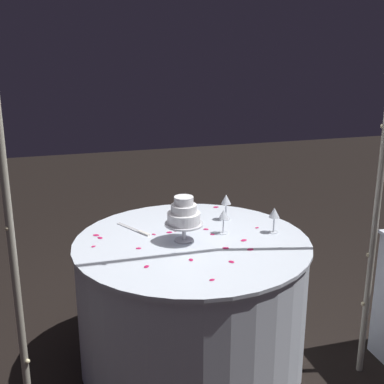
% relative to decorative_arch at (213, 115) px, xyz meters
% --- Properties ---
extents(ground_plane, '(12.00, 12.00, 0.00)m').
position_rel_decorative_arch_xyz_m(ground_plane, '(0.00, -0.36, -1.57)').
color(ground_plane, black).
extents(decorative_arch, '(1.93, 0.06, 2.47)m').
position_rel_decorative_arch_xyz_m(decorative_arch, '(0.00, 0.00, 0.00)').
color(decorative_arch, '#B7B29E').
rests_on(decorative_arch, ground).
extents(main_table, '(1.36, 1.36, 0.79)m').
position_rel_decorative_arch_xyz_m(main_table, '(0.00, -0.36, -1.17)').
color(main_table, silver).
rests_on(main_table, ground).
extents(tiered_cake, '(0.22, 0.22, 0.27)m').
position_rel_decorative_arch_xyz_m(tiered_cake, '(0.04, -0.38, -0.62)').
color(tiered_cake, silver).
rests_on(tiered_cake, main_table).
extents(wine_glass_0, '(0.06, 0.06, 0.15)m').
position_rel_decorative_arch_xyz_m(wine_glass_0, '(-0.51, -0.36, -0.66)').
color(wine_glass_0, silver).
rests_on(wine_glass_0, main_table).
extents(wine_glass_1, '(0.06, 0.06, 0.17)m').
position_rel_decorative_arch_xyz_m(wine_glass_1, '(-0.31, -0.65, -0.65)').
color(wine_glass_1, silver).
rests_on(wine_glass_1, main_table).
extents(wine_glass_2, '(0.06, 0.06, 0.15)m').
position_rel_decorative_arch_xyz_m(wine_glass_2, '(-0.21, -0.43, -0.67)').
color(wine_glass_2, silver).
rests_on(wine_glass_2, main_table).
extents(cake_knife, '(0.16, 0.27, 0.01)m').
position_rel_decorative_arch_xyz_m(cake_knife, '(0.29, -0.61, -0.77)').
color(cake_knife, silver).
rests_on(cake_knife, main_table).
extents(rose_petal_0, '(0.03, 0.03, 0.00)m').
position_rel_decorative_arch_xyz_m(rose_petal_0, '(0.31, -0.34, -0.77)').
color(rose_petal_0, '#C61951').
rests_on(rose_petal_0, main_table).
extents(rose_petal_1, '(0.03, 0.03, 0.00)m').
position_rel_decorative_arch_xyz_m(rose_petal_1, '(0.05, -0.54, -0.77)').
color(rose_petal_1, '#C61951').
rests_on(rose_petal_1, main_table).
extents(rose_petal_2, '(0.04, 0.04, 0.00)m').
position_rel_decorative_arch_xyz_m(rose_petal_2, '(0.50, -0.55, -0.77)').
color(rose_petal_2, '#C61951').
rests_on(rose_petal_2, main_table).
extents(rose_petal_3, '(0.04, 0.04, 0.00)m').
position_rel_decorative_arch_xyz_m(rose_petal_3, '(-0.15, -0.21, -0.77)').
color(rose_petal_3, '#C61951').
rests_on(rose_petal_3, main_table).
extents(rose_petal_4, '(0.04, 0.03, 0.00)m').
position_rel_decorative_arch_xyz_m(rose_petal_4, '(-0.13, -0.52, -0.77)').
color(rose_petal_4, '#C61951').
rests_on(rose_petal_4, main_table).
extents(rose_petal_5, '(0.03, 0.03, 0.00)m').
position_rel_decorative_arch_xyz_m(rose_petal_5, '(-0.44, -0.45, -0.77)').
color(rose_petal_5, '#C61951').
rests_on(rose_petal_5, main_table).
extents(rose_petal_6, '(0.04, 0.03, 0.00)m').
position_rel_decorative_arch_xyz_m(rose_petal_6, '(-0.28, -0.16, -0.77)').
color(rose_petal_6, '#C61951').
rests_on(rose_petal_6, main_table).
extents(rose_petal_7, '(0.05, 0.04, 0.00)m').
position_rel_decorative_arch_xyz_m(rose_petal_7, '(0.52, -0.60, -0.77)').
color(rose_petal_7, '#C61951').
rests_on(rose_petal_7, main_table).
extents(rose_petal_8, '(0.03, 0.03, 0.00)m').
position_rel_decorative_arch_xyz_m(rose_petal_8, '(0.04, 0.14, -0.77)').
color(rose_petal_8, '#C61951').
rests_on(rose_petal_8, main_table).
extents(rose_petal_9, '(0.03, 0.03, 0.00)m').
position_rel_decorative_arch_xyz_m(rose_petal_9, '(-0.14, -0.42, -0.77)').
color(rose_petal_9, '#C61951').
rests_on(rose_petal_9, main_table).
extents(rose_petal_10, '(0.03, 0.03, 0.00)m').
position_rel_decorative_arch_xyz_m(rose_petal_10, '(0.55, -0.43, -0.77)').
color(rose_petal_10, '#C61951').
rests_on(rose_petal_10, main_table).
extents(rose_petal_11, '(0.03, 0.03, 0.00)m').
position_rel_decorative_arch_xyz_m(rose_petal_11, '(0.19, -0.52, -0.77)').
color(rose_petal_11, '#C61951').
rests_on(rose_petal_11, main_table).
extents(rose_petal_12, '(0.02, 0.03, 0.00)m').
position_rel_decorative_arch_xyz_m(rose_petal_12, '(0.08, -0.11, -0.77)').
color(rose_petal_12, '#C61951').
rests_on(rose_petal_12, main_table).
extents(rose_petal_13, '(0.04, 0.03, 0.00)m').
position_rel_decorative_arch_xyz_m(rose_petal_13, '(-0.01, -0.84, -0.77)').
color(rose_petal_13, '#C61951').
rests_on(rose_petal_13, main_table).
extents(rose_petal_14, '(0.04, 0.03, 0.00)m').
position_rel_decorative_arch_xyz_m(rose_petal_14, '(-0.32, -0.89, -0.77)').
color(rose_petal_14, '#C61951').
rests_on(rose_petal_14, main_table).
extents(rose_petal_15, '(0.04, 0.04, 0.00)m').
position_rel_decorative_arch_xyz_m(rose_petal_15, '(0.32, -0.10, -0.77)').
color(rose_petal_15, '#C61951').
rests_on(rose_petal_15, main_table).
extents(rose_petal_16, '(0.04, 0.03, 0.00)m').
position_rel_decorative_arch_xyz_m(rose_petal_16, '(0.09, -0.53, -0.77)').
color(rose_petal_16, '#C61951').
rests_on(rose_petal_16, main_table).
extents(rose_petal_17, '(0.04, 0.04, 0.00)m').
position_rel_decorative_arch_xyz_m(rose_petal_17, '(-0.12, -0.03, -0.77)').
color(rose_petal_17, '#C61951').
rests_on(rose_petal_17, main_table).
extents(rose_petal_18, '(0.05, 0.04, 0.00)m').
position_rel_decorative_arch_xyz_m(rose_petal_18, '(-0.29, -0.29, -0.77)').
color(rose_petal_18, '#C61951').
rests_on(rose_petal_18, main_table).
extents(rose_petal_19, '(0.04, 0.05, 0.00)m').
position_rel_decorative_arch_xyz_m(rose_petal_19, '(-0.05, -0.66, -0.77)').
color(rose_petal_19, '#C61951').
rests_on(rose_petal_19, main_table).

